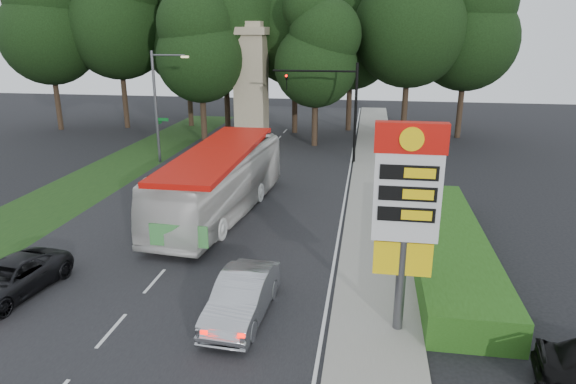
% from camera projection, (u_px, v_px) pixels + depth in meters
% --- Properties ---
extents(ground, '(120.00, 120.00, 0.00)m').
position_uv_depth(ground, '(104.00, 340.00, 16.24)').
color(ground, black).
rests_on(ground, ground).
extents(road_surface, '(14.00, 80.00, 0.02)m').
position_uv_depth(road_surface, '(214.00, 212.00, 27.53)').
color(road_surface, black).
rests_on(road_surface, ground).
extents(sidewalk_right, '(3.00, 80.00, 0.12)m').
position_uv_depth(sidewalk_right, '(375.00, 220.00, 26.25)').
color(sidewalk_right, gray).
rests_on(sidewalk_right, ground).
extents(grass_verge_left, '(5.00, 50.00, 0.02)m').
position_uv_depth(grass_verge_left, '(105.00, 175.00, 34.60)').
color(grass_verge_left, '#193814').
rests_on(grass_verge_left, ground).
extents(hedge, '(3.00, 14.00, 1.20)m').
position_uv_depth(hedge, '(447.00, 245.00, 21.87)').
color(hedge, '#234F15').
rests_on(hedge, ground).
extents(gas_station_pylon, '(2.10, 0.45, 6.85)m').
position_uv_depth(gas_station_pylon, '(407.00, 202.00, 15.40)').
color(gas_station_pylon, '#59595E').
rests_on(gas_station_pylon, ground).
extents(traffic_signal_mast, '(6.10, 0.35, 7.20)m').
position_uv_depth(traffic_signal_mast, '(337.00, 99.00, 36.58)').
color(traffic_signal_mast, black).
rests_on(traffic_signal_mast, ground).
extents(streetlight_signs, '(2.75, 0.98, 8.00)m').
position_uv_depth(streetlight_signs, '(158.00, 102.00, 36.67)').
color(streetlight_signs, '#59595E').
rests_on(streetlight_signs, ground).
extents(monument, '(3.00, 3.00, 10.05)m').
position_uv_depth(monument, '(251.00, 83.00, 43.24)').
color(monument, tan).
rests_on(monument, ground).
extents(tree_far_west, '(8.96, 8.96, 17.60)m').
position_uv_depth(tree_far_west, '(46.00, 15.00, 47.37)').
color(tree_far_west, '#2D2116').
rests_on(tree_far_west, ground).
extents(tree_west_mid, '(9.80, 9.80, 19.25)m').
position_uv_depth(tree_west_mid, '(116.00, 4.00, 48.06)').
color(tree_west_mid, '#2D2116').
rests_on(tree_west_mid, ground).
extents(tree_west_near, '(8.40, 8.40, 16.50)m').
position_uv_depth(tree_west_near, '(186.00, 23.00, 49.55)').
color(tree_west_near, '#2D2116').
rests_on(tree_west_near, ground).
extents(tree_center_right, '(9.24, 9.24, 18.15)m').
position_uv_depth(tree_center_right, '(295.00, 11.00, 45.72)').
color(tree_center_right, '#2D2116').
rests_on(tree_center_right, ground).
extents(tree_east_near, '(8.12, 8.12, 15.95)m').
position_uv_depth(tree_east_near, '(352.00, 26.00, 47.26)').
color(tree_east_near, '#2D2116').
rests_on(tree_east_near, ground).
extents(tree_east_mid, '(9.52, 9.52, 18.70)m').
position_uv_depth(tree_east_mid, '(412.00, 5.00, 42.24)').
color(tree_east_mid, '#2D2116').
rests_on(tree_east_mid, ground).
extents(tree_far_east, '(8.68, 8.68, 17.05)m').
position_uv_depth(tree_far_east, '(469.00, 18.00, 43.68)').
color(tree_far_east, '#2D2116').
rests_on(tree_far_east, ground).
extents(tree_monument_left, '(7.28, 7.28, 14.30)m').
position_uv_depth(tree_monument_left, '(200.00, 39.00, 41.82)').
color(tree_monument_left, '#2D2116').
rests_on(tree_monument_left, ground).
extents(tree_monument_right, '(6.72, 6.72, 13.20)m').
position_uv_depth(tree_monument_right, '(316.00, 48.00, 41.08)').
color(tree_monument_right, '#2D2116').
rests_on(tree_monument_right, ground).
extents(transit_bus, '(4.24, 12.88, 3.52)m').
position_uv_depth(transit_bus, '(220.00, 182.00, 26.82)').
color(transit_bus, white).
rests_on(transit_bus, ground).
extents(sedan_silver, '(1.87, 4.73, 1.53)m').
position_uv_depth(sedan_silver, '(242.00, 297.00, 17.31)').
color(sedan_silver, '#A9ABB1').
rests_on(sedan_silver, ground).
extents(suv_charcoal, '(2.81, 4.99, 1.32)m').
position_uv_depth(suv_charcoal, '(10.00, 279.00, 18.80)').
color(suv_charcoal, black).
rests_on(suv_charcoal, ground).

